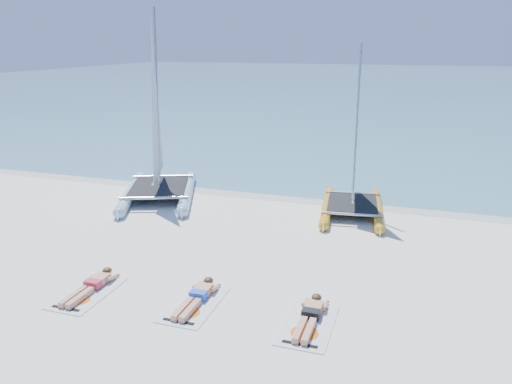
% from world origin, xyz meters
% --- Properties ---
extents(ground, '(140.00, 140.00, 0.00)m').
position_xyz_m(ground, '(0.00, 0.00, 0.00)').
color(ground, silver).
rests_on(ground, ground).
extents(sea, '(140.00, 115.00, 0.01)m').
position_xyz_m(sea, '(0.00, 63.00, 0.01)').
color(sea, '#689DAE').
rests_on(sea, ground).
extents(wet_sand_strip, '(140.00, 1.40, 0.01)m').
position_xyz_m(wet_sand_strip, '(0.00, 5.50, 0.00)').
color(wet_sand_strip, beige).
rests_on(wet_sand_strip, ground).
extents(catamaran_blue, '(4.15, 5.65, 6.97)m').
position_xyz_m(catamaran_blue, '(-4.43, 3.98, 2.08)').
color(catamaran_blue, '#AECBE5').
rests_on(catamaran_blue, ground).
extents(catamaran_yellow, '(2.50, 4.57, 5.70)m').
position_xyz_m(catamaran_yellow, '(2.57, 4.77, 1.79)').
color(catamaran_yellow, orange).
rests_on(catamaran_yellow, ground).
extents(towel_a, '(1.00, 1.85, 0.02)m').
position_xyz_m(towel_a, '(-2.39, -3.21, 0.01)').
color(towel_a, silver).
rests_on(towel_a, ground).
extents(sunbather_a, '(0.37, 1.73, 0.26)m').
position_xyz_m(sunbather_a, '(-2.39, -3.01, 0.12)').
color(sunbather_a, tan).
rests_on(sunbather_a, towel_a).
extents(towel_b, '(1.00, 1.85, 0.02)m').
position_xyz_m(towel_b, '(0.17, -2.93, 0.01)').
color(towel_b, silver).
rests_on(towel_b, ground).
extents(sunbather_b, '(0.37, 1.73, 0.26)m').
position_xyz_m(sunbather_b, '(0.17, -2.73, 0.12)').
color(sunbather_b, tan).
rests_on(sunbather_b, towel_b).
extents(towel_c, '(1.00, 1.85, 0.02)m').
position_xyz_m(towel_c, '(2.73, -2.93, 0.01)').
color(towel_c, silver).
rests_on(towel_c, ground).
extents(sunbather_c, '(0.37, 1.73, 0.26)m').
position_xyz_m(sunbather_c, '(2.73, -2.74, 0.12)').
color(sunbather_c, tan).
rests_on(sunbather_c, towel_c).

